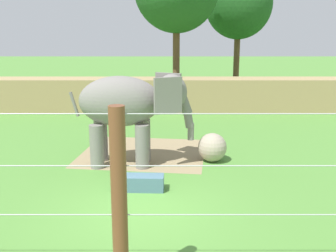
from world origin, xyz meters
The scene contains 8 objects.
ground_plane centered at (0.00, 0.00, 0.00)m, with size 120.00×120.00×0.00m, color #518938.
dirt_patch centered at (-0.22, 4.94, 0.00)m, with size 4.55×4.14×0.01m, color #937F5B.
embankment_wall centered at (0.00, 12.91, 0.93)m, with size 36.00×1.80×1.85m, color tan.
elephant centered at (-0.58, 3.67, 2.05)m, with size 4.18×1.76×3.10m.
enrichment_ball centered at (2.26, 3.95, 0.50)m, with size 1.01×1.01×1.01m, color tan.
cable_fence centered at (-0.04, -3.26, 1.68)m, with size 10.11×0.27×3.35m.
feed_trough centered at (-0.12, 1.36, 0.22)m, with size 1.42×0.55×0.44m.
tree_left_of_centre centered at (5.81, 20.67, 6.31)m, with size 4.84×4.84×8.88m.
Camera 1 is at (0.71, -9.48, 4.53)m, focal length 42.81 mm.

